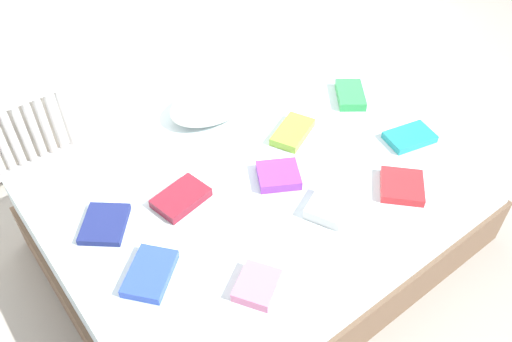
% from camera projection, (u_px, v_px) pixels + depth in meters
% --- Properties ---
extents(ground_plane, '(8.00, 8.00, 0.00)m').
position_uv_depth(ground_plane, '(262.00, 240.00, 2.83)').
color(ground_plane, '#9E998E').
extents(bed, '(2.00, 1.50, 0.50)m').
position_uv_depth(bed, '(262.00, 210.00, 2.66)').
color(bed, brown).
rests_on(bed, ground).
extents(radiator, '(0.60, 0.04, 0.47)m').
position_uv_depth(radiator, '(19.00, 137.00, 2.95)').
color(radiator, white).
rests_on(radiator, ground).
extents(pillow, '(0.48, 0.31, 0.13)m').
position_uv_depth(pillow, '(212.00, 103.00, 2.77)').
color(pillow, white).
rests_on(pillow, bed).
extents(textbook_pink, '(0.23, 0.22, 0.04)m').
position_uv_depth(textbook_pink, '(257.00, 285.00, 2.02)').
color(textbook_pink, pink).
rests_on(textbook_pink, bed).
extents(textbook_blue, '(0.28, 0.27, 0.04)m').
position_uv_depth(textbook_blue, '(150.00, 273.00, 2.06)').
color(textbook_blue, '#2847B7').
rests_on(textbook_blue, bed).
extents(textbook_white, '(0.23, 0.22, 0.05)m').
position_uv_depth(textbook_white, '(329.00, 207.00, 2.30)').
color(textbook_white, white).
rests_on(textbook_white, bed).
extents(textbook_purple, '(0.25, 0.24, 0.05)m').
position_uv_depth(textbook_purple, '(278.00, 175.00, 2.44)').
color(textbook_purple, purple).
rests_on(textbook_purple, bed).
extents(textbook_maroon, '(0.26, 0.20, 0.04)m').
position_uv_depth(textbook_maroon, '(181.00, 198.00, 2.34)').
color(textbook_maroon, maroon).
rests_on(textbook_maroon, bed).
extents(textbook_teal, '(0.26, 0.20, 0.04)m').
position_uv_depth(textbook_teal, '(410.00, 137.00, 2.64)').
color(textbook_teal, teal).
rests_on(textbook_teal, bed).
extents(textbook_lime, '(0.28, 0.23, 0.04)m').
position_uv_depth(textbook_lime, '(293.00, 132.00, 2.66)').
color(textbook_lime, '#8CC638').
rests_on(textbook_lime, bed).
extents(textbook_navy, '(0.27, 0.28, 0.03)m').
position_uv_depth(textbook_navy, '(105.00, 224.00, 2.24)').
color(textbook_navy, navy).
rests_on(textbook_navy, bed).
extents(textbook_red, '(0.28, 0.28, 0.04)m').
position_uv_depth(textbook_red, '(402.00, 186.00, 2.40)').
color(textbook_red, red).
rests_on(textbook_red, bed).
extents(textbook_green, '(0.25, 0.27, 0.05)m').
position_uv_depth(textbook_green, '(350.00, 95.00, 2.88)').
color(textbook_green, green).
rests_on(textbook_green, bed).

